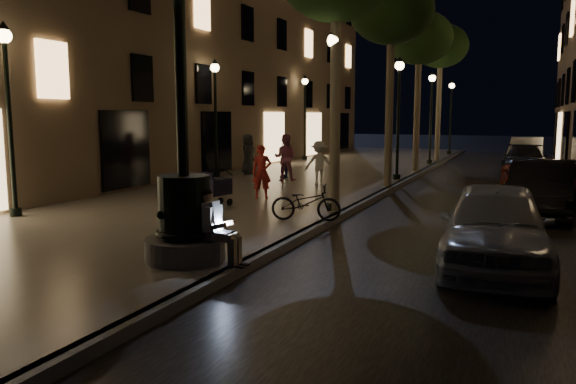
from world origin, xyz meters
The scene contains 29 objects.
ground centered at (0.00, 15.00, 0.00)m, with size 120.00×120.00×0.00m, color black.
cobble_lane centered at (3.00, 15.00, 0.01)m, with size 6.00×45.00×0.02m, color black.
promenade centered at (-4.00, 15.00, 0.10)m, with size 8.00×45.00×0.20m, color slate.
curb_strip centered at (0.00, 15.00, 0.10)m, with size 0.25×45.00×0.20m, color #59595B.
building_left centered at (-12.00, 18.00, 7.50)m, with size 8.00×36.00×15.00m, color brown.
fountain_lamppost centered at (-1.00, 2.00, 1.21)m, with size 1.40×1.40×5.21m.
seated_man_laptop centered at (-0.39, 2.00, 0.89)m, with size 0.94×0.32×1.31m.
tree_second centered at (-0.20, 14.00, 6.33)m, with size 3.00×3.00×7.40m.
tree_third centered at (-0.30, 20.00, 6.14)m, with size 3.00×3.00×7.20m.
tree_far centered at (-0.22, 26.00, 6.43)m, with size 3.00×3.00×7.50m.
lamp_curb_a centered at (-0.30, 8.00, 3.24)m, with size 0.36×0.36×4.81m.
lamp_curb_b centered at (-0.30, 16.00, 3.24)m, with size 0.36×0.36×4.81m.
lamp_curb_c centered at (-0.30, 24.00, 3.24)m, with size 0.36×0.36×4.81m.
lamp_curb_d centered at (-0.30, 32.00, 3.24)m, with size 0.36×0.36×4.81m.
lamp_left_a centered at (-7.40, 4.00, 3.24)m, with size 0.36×0.36×4.81m.
lamp_left_b centered at (-7.40, 14.00, 3.24)m, with size 0.36×0.36×4.81m.
lamp_left_c centered at (-7.40, 24.00, 3.24)m, with size 0.36×0.36×4.81m.
stroller centered at (-3.47, 7.33, 0.74)m, with size 0.63×1.08×1.09m.
car_front centered at (4.00, 4.37, 0.77)m, with size 1.82×4.51×1.54m, color #A9AEB1.
car_second centered at (4.86, 10.61, 0.76)m, with size 1.60×4.59×1.51m, color black.
car_third centered at (4.78, 14.34, 0.63)m, with size 2.09×4.53×1.26m, color maroon.
car_rear centered at (4.33, 22.09, 0.67)m, with size 1.88×4.63×1.34m, color #2B2B30.
car_fifth centered at (4.38, 27.57, 0.76)m, with size 1.62×4.63×1.53m, color #9C9C97.
pedestrian_red centered at (-2.98, 9.19, 1.02)m, with size 0.60×0.39×1.64m, color red.
pedestrian_pink centered at (-4.20, 13.80, 1.11)m, with size 0.88×0.69×1.81m, color #D47095.
pedestrian_white centered at (-2.53, 13.08, 1.00)m, with size 1.04×0.60×1.61m, color white.
pedestrian_blue centered at (-4.66, 14.86, 1.05)m, with size 0.99×0.41×1.70m, color navy.
pedestrian_dark centered at (-6.71, 15.52, 1.07)m, with size 0.85×0.55×1.74m, color #383A3E.
bicycle centered at (-0.40, 6.31, 0.64)m, with size 0.59×1.69×0.89m, color black.
Camera 1 is at (4.47, -6.16, 2.73)m, focal length 35.00 mm.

